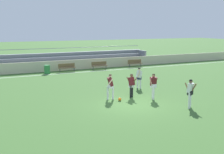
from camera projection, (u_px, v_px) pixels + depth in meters
The scene contains 14 objects.
ground_plane at pixel (132, 105), 16.63m from camera, with size 160.00×160.00×0.00m, color #3D662D.
field_line_sideline at pixel (71, 73), 28.15m from camera, with size 44.00×0.12×0.01m, color white.
sideline_wall at pixel (66, 65), 29.81m from camera, with size 48.00×0.16×1.12m, color beige.
bleacher_stand at pixel (76, 59), 32.32m from camera, with size 18.54×2.32×2.25m.
bench_centre_sideline at pixel (135, 63), 32.20m from camera, with size 1.80×0.40×0.90m.
bench_near_wall_gap at pixel (67, 67), 28.71m from camera, with size 1.80×0.40×0.90m.
bench_far_right at pixel (99, 65), 30.28m from camera, with size 1.80×0.40×0.90m.
trash_bin at pixel (47, 69), 27.61m from camera, with size 0.59×0.59×0.90m, color #2D7F3D.
player_dark_on_ball at pixel (132, 83), 18.26m from camera, with size 0.49×0.68×1.62m.
player_dark_wide_right at pixel (110, 84), 17.64m from camera, with size 0.53×0.52×1.70m.
player_dark_dropping_back at pixel (153, 84), 17.72m from camera, with size 0.55×0.47×1.72m.
player_white_trailing_run at pixel (190, 91), 15.80m from camera, with size 0.47×0.62×1.73m.
player_white_pressing_high at pixel (139, 76), 20.89m from camera, with size 0.54×0.47×1.64m.
soccer_ball at pixel (120, 99), 17.47m from camera, with size 0.22×0.22×0.22m, color orange.
Camera 1 is at (-7.92, -14.01, 4.71)m, focal length 43.33 mm.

